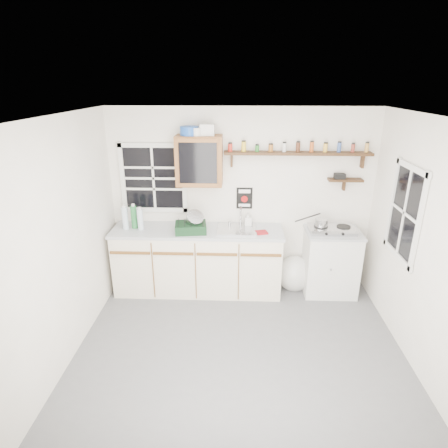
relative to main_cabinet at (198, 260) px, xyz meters
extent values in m
cube|color=#57575A|center=(0.58, -1.30, -0.47)|extent=(3.60, 3.20, 0.02)
cube|color=silver|center=(0.58, -1.30, 2.05)|extent=(3.60, 3.20, 0.02)
cube|color=beige|center=(-1.23, -1.30, 0.79)|extent=(0.02, 3.20, 2.50)
cube|color=beige|center=(2.40, -1.30, 0.79)|extent=(0.02, 3.20, 2.50)
cube|color=beige|center=(0.58, 0.31, 0.79)|extent=(3.60, 0.02, 2.50)
cube|color=beige|center=(0.58, -2.91, 0.79)|extent=(3.60, 0.02, 2.50)
cube|color=beige|center=(0.00, 0.00, -0.02)|extent=(2.27, 0.60, 0.88)
cube|color=#96989D|center=(0.00, 0.00, 0.44)|extent=(2.31, 0.62, 0.04)
cube|color=brown|center=(-0.85, -0.31, 0.24)|extent=(0.53, 0.02, 0.03)
cube|color=brown|center=(-0.28, -0.31, 0.24)|extent=(0.53, 0.02, 0.03)
cube|color=brown|center=(0.28, -0.31, 0.24)|extent=(0.53, 0.02, 0.03)
cube|color=brown|center=(0.85, -0.31, 0.24)|extent=(0.53, 0.02, 0.03)
cube|color=silver|center=(1.83, 0.03, -0.02)|extent=(0.70, 0.55, 0.88)
cube|color=#96989D|center=(1.83, 0.03, 0.43)|extent=(0.73, 0.57, 0.03)
cube|color=#ADADB2|center=(0.53, 0.00, 0.46)|extent=(0.52, 0.44, 0.03)
cylinder|color=#ADADB2|center=(0.58, 0.16, 0.60)|extent=(0.02, 0.02, 0.28)
cylinder|color=#ADADB2|center=(0.58, 0.10, 0.73)|extent=(0.02, 0.14, 0.02)
cube|color=brown|center=(0.03, 0.15, 1.36)|extent=(0.60, 0.30, 0.65)
cube|color=black|center=(0.03, -0.01, 1.36)|extent=(0.48, 0.02, 0.52)
cylinder|color=#1947A4|center=(-0.08, 0.15, 1.74)|extent=(0.24, 0.24, 0.11)
cube|color=silver|center=(0.15, 0.15, 1.76)|extent=(0.18, 0.15, 0.14)
cylinder|color=silver|center=(0.02, 0.10, 1.74)|extent=(0.12, 0.12, 0.10)
cube|color=black|center=(1.31, 0.21, 1.46)|extent=(1.91, 0.18, 0.04)
cube|color=black|center=(0.45, 0.25, 1.36)|extent=(0.03, 0.10, 0.18)
cube|color=black|center=(2.17, 0.25, 1.36)|extent=(0.03, 0.10, 0.18)
cylinder|color=red|center=(0.43, 0.21, 1.53)|extent=(0.06, 0.06, 0.10)
cylinder|color=black|center=(0.43, 0.21, 1.58)|extent=(0.05, 0.05, 0.02)
cylinder|color=gold|center=(0.61, 0.21, 1.54)|extent=(0.06, 0.06, 0.13)
cylinder|color=black|center=(0.61, 0.21, 1.61)|extent=(0.05, 0.05, 0.02)
cylinder|color=#267226|center=(0.78, 0.21, 1.52)|extent=(0.05, 0.05, 0.08)
cylinder|color=black|center=(0.78, 0.21, 1.56)|extent=(0.05, 0.05, 0.02)
cylinder|color=#99591E|center=(0.96, 0.21, 1.52)|extent=(0.06, 0.06, 0.09)
cylinder|color=black|center=(0.96, 0.21, 1.57)|extent=(0.05, 0.05, 0.02)
cylinder|color=silver|center=(1.13, 0.21, 1.53)|extent=(0.05, 0.05, 0.11)
cylinder|color=black|center=(1.13, 0.21, 1.60)|extent=(0.05, 0.05, 0.02)
cylinder|color=#4C2614|center=(1.31, 0.21, 1.54)|extent=(0.05, 0.05, 0.12)
cylinder|color=black|center=(1.31, 0.21, 1.61)|extent=(0.05, 0.05, 0.02)
cylinder|color=#B24C19|center=(1.48, 0.21, 1.54)|extent=(0.05, 0.05, 0.13)
cylinder|color=black|center=(1.48, 0.21, 1.61)|extent=(0.05, 0.05, 0.02)
cylinder|color=gold|center=(1.66, 0.21, 1.53)|extent=(0.05, 0.05, 0.11)
cylinder|color=black|center=(1.66, 0.21, 1.59)|extent=(0.05, 0.05, 0.02)
cylinder|color=#334C8C|center=(1.83, 0.21, 1.54)|extent=(0.05, 0.05, 0.12)
cylinder|color=black|center=(1.83, 0.21, 1.61)|extent=(0.05, 0.05, 0.02)
cylinder|color=maroon|center=(2.01, 0.21, 1.53)|extent=(0.05, 0.05, 0.10)
cylinder|color=black|center=(2.01, 0.21, 1.59)|extent=(0.04, 0.04, 0.02)
cylinder|color=#BF8C3F|center=(2.19, 0.21, 1.54)|extent=(0.05, 0.05, 0.12)
cylinder|color=black|center=(2.19, 0.21, 1.60)|extent=(0.05, 0.05, 0.02)
cube|color=black|center=(1.96, 0.22, 1.11)|extent=(0.45, 0.15, 0.03)
cube|color=black|center=(1.96, 0.26, 1.03)|extent=(0.03, 0.08, 0.14)
cube|color=black|center=(1.88, 0.22, 1.16)|extent=(0.14, 0.10, 0.07)
cube|color=black|center=(0.63, 0.29, 0.82)|extent=(0.22, 0.01, 0.30)
cube|color=white|center=(0.63, 0.28, 0.92)|extent=(0.16, 0.00, 0.05)
cylinder|color=#A50C0C|center=(0.63, 0.28, 0.81)|extent=(0.09, 0.01, 0.09)
cube|color=white|center=(0.63, 0.28, 0.72)|extent=(0.16, 0.00, 0.04)
cube|color=black|center=(-0.62, 0.29, 1.09)|extent=(0.85, 0.02, 0.90)
cube|color=silver|center=(-0.62, 0.29, 1.09)|extent=(0.93, 0.03, 0.98)
cube|color=black|center=(2.37, -0.75, 0.99)|extent=(0.02, 0.70, 1.00)
cube|color=silver|center=(2.37, -0.75, 0.99)|extent=(0.03, 0.78, 1.08)
cylinder|color=silver|center=(-0.97, -0.01, 0.61)|extent=(0.08, 0.08, 0.31)
cylinder|color=silver|center=(-0.97, -0.01, 0.78)|extent=(0.04, 0.04, 0.03)
cylinder|color=#246E35|center=(-0.85, 0.02, 0.61)|extent=(0.08, 0.08, 0.31)
cylinder|color=silver|center=(-0.85, 0.02, 0.79)|extent=(0.04, 0.04, 0.03)
cylinder|color=silver|center=(-0.76, -0.03, 0.60)|extent=(0.08, 0.08, 0.28)
cylinder|color=silver|center=(-0.76, -0.03, 0.76)|extent=(0.04, 0.04, 0.03)
cube|color=black|center=(-0.07, -0.09, 0.52)|extent=(0.44, 0.35, 0.12)
cylinder|color=#ADADB2|center=(-0.02, -0.09, 0.64)|extent=(0.32, 0.33, 0.24)
imported|color=silver|center=(0.68, 0.16, 0.56)|extent=(0.10, 0.11, 0.20)
cube|color=maroon|center=(0.86, -0.10, 0.47)|extent=(0.18, 0.16, 0.02)
cube|color=#ADADB2|center=(1.80, 0.01, 0.49)|extent=(0.61, 0.34, 0.07)
cylinder|color=black|center=(1.65, 0.01, 0.53)|extent=(0.18, 0.18, 0.01)
cylinder|color=black|center=(1.95, 0.01, 0.53)|extent=(0.18, 0.18, 0.01)
cylinder|color=#ADADB2|center=(1.65, 0.01, 0.58)|extent=(0.17, 0.17, 0.11)
cylinder|color=black|center=(1.49, 0.09, 0.62)|extent=(0.32, 0.11, 0.17)
ellipsoid|color=silver|center=(1.37, 0.10, -0.24)|extent=(0.46, 0.41, 0.48)
cone|color=silver|center=(1.39, 0.10, -0.03)|extent=(0.13, 0.13, 0.13)
camera|label=1|loc=(0.55, -4.67, 2.33)|focal=30.00mm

